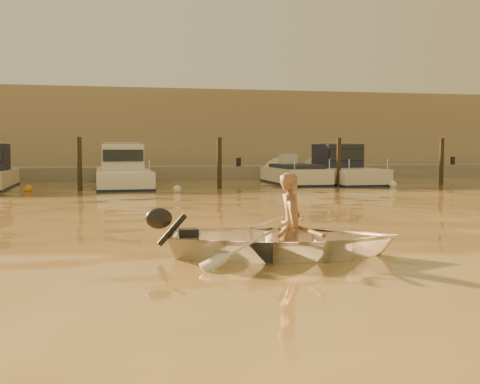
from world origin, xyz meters
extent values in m
plane|color=olive|center=(0.00, 0.00, 0.00)|extent=(160.00, 160.00, 0.00)
imported|color=white|center=(-2.03, -0.59, 0.24)|extent=(3.98, 3.25, 0.72)
imported|color=#8D6146|center=(-1.93, -0.62, 0.48)|extent=(0.50, 0.64, 1.57)
cylinder|color=brown|center=(-1.79, -0.65, 0.42)|extent=(0.13, 2.10, 0.13)
cylinder|color=brown|center=(-1.98, -0.60, 0.42)|extent=(0.90, 1.95, 0.13)
cylinder|color=#2D2319|center=(-5.50, 13.80, 0.90)|extent=(0.18, 0.18, 2.20)
cylinder|color=#2D2319|center=(-0.20, 13.80, 0.90)|extent=(0.18, 0.18, 2.20)
cylinder|color=#2D2319|center=(4.80, 13.80, 0.90)|extent=(0.18, 0.18, 2.20)
cylinder|color=#2D2319|center=(9.50, 13.80, 0.90)|extent=(0.18, 0.18, 2.20)
sphere|color=orange|center=(-7.33, 13.84, 0.10)|extent=(0.30, 0.30, 0.30)
sphere|color=silver|center=(-2.05, 12.38, 0.10)|extent=(0.30, 0.30, 0.30)
sphere|color=#E74F1B|center=(2.85, 13.74, 0.10)|extent=(0.30, 0.30, 0.30)
sphere|color=white|center=(6.82, 12.98, 0.10)|extent=(0.30, 0.30, 0.30)
cube|color=gray|center=(0.00, 21.50, 0.15)|extent=(52.00, 4.00, 1.00)
cube|color=#9E8466|center=(0.00, 27.00, 2.40)|extent=(46.00, 7.00, 4.80)
camera|label=1|loc=(-4.76, -9.30, 1.68)|focal=45.00mm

